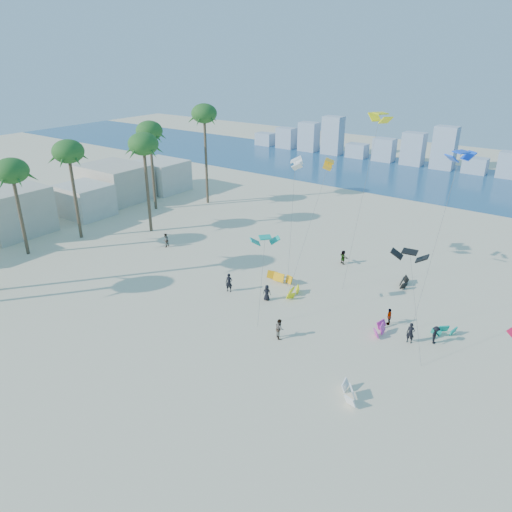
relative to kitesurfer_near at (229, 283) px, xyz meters
The scene contains 10 objects.
ground 15.60m from the kitesurfer_near, 89.90° to the right, with size 220.00×220.00×0.00m, color beige.
ocean 56.44m from the kitesurfer_near, 89.97° to the left, with size 220.00×220.00×0.00m, color navy.
kitesurfer_near is the anchor object (origin of this frame).
kitesurfer_mid 9.59m from the kitesurfer_near, 24.92° to the right, with size 0.86×0.67×1.76m, color gray.
kitesurfers_far 8.85m from the kitesurfer_near, 36.30° to the left, with size 33.98×13.02×1.80m.
grounded_kites 11.46m from the kitesurfer_near, 14.47° to the left, with size 19.61×21.54×0.97m.
flying_kites 17.73m from the kitesurfer_near, 27.34° to the left, with size 31.00×18.34×17.49m.
palm_row 24.84m from the kitesurfer_near, behind, with size 10.52×44.80×15.79m.
beachfront_buildings 34.12m from the kitesurfer_near, behind, with size 11.50×43.00×6.00m.
distant_skyline 66.47m from the kitesurfer_near, 91.00° to the left, with size 85.00×3.00×8.40m.
Camera 1 is at (27.34, -17.57, 22.59)m, focal length 33.71 mm.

